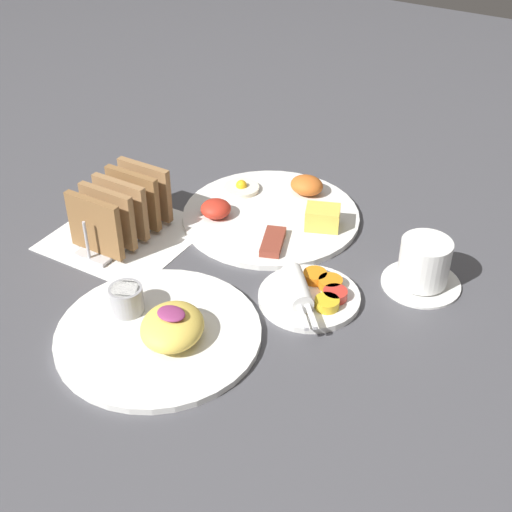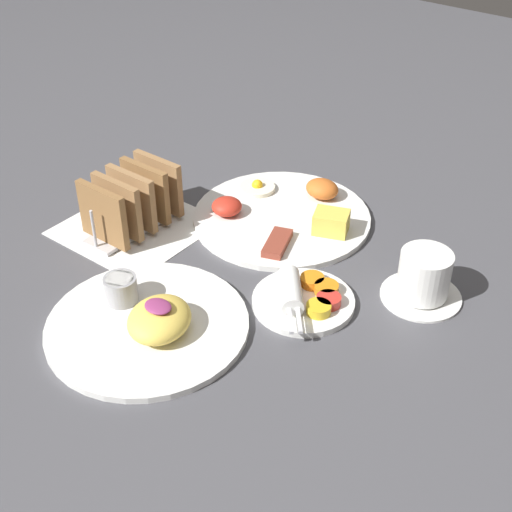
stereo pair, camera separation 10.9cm
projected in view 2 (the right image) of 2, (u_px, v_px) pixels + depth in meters
name	position (u px, v px, depth m)	size (l,w,h in m)	color
ground_plane	(207.00, 265.00, 1.12)	(3.00, 3.00, 0.00)	#47474C
napkin_flat	(135.00, 227.00, 1.21)	(0.22, 0.22, 0.00)	white
plate_breakfast	(284.00, 214.00, 1.22)	(0.30, 0.30, 0.05)	white
plate_condiments	(304.00, 298.00, 1.04)	(0.15, 0.16, 0.04)	white
plate_foreground	(148.00, 320.00, 0.99)	(0.29, 0.29, 0.06)	white
toast_rack	(132.00, 201.00, 1.18)	(0.10, 0.18, 0.10)	#B7B7BC
coffee_cup	(424.00, 278.00, 1.04)	(0.12, 0.12, 0.08)	white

